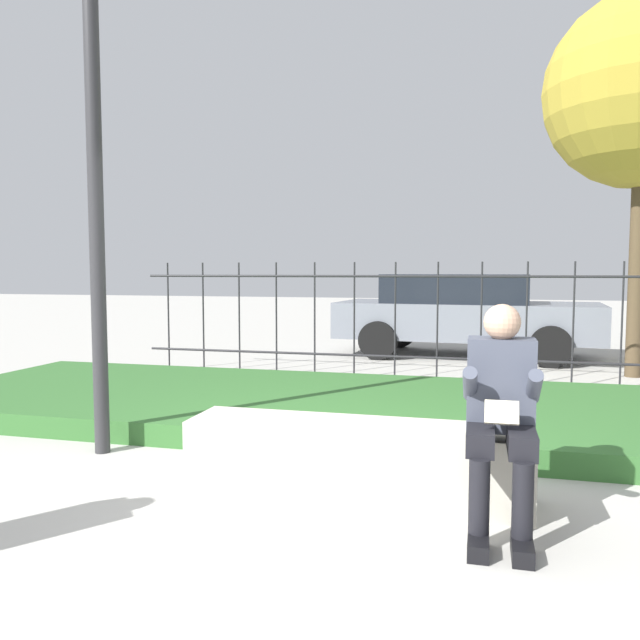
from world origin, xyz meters
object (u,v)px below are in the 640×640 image
Objects in this scene: street_lamp at (94,140)px; stone_bench at (355,464)px; car_parked_center at (464,313)px; person_seated_reader at (501,407)px.

stone_bench is at bearing -12.04° from street_lamp.
stone_bench is 7.17m from car_parked_center.
street_lamp is (-2.20, 0.47, 2.29)m from stone_bench.
street_lamp reaches higher than stone_bench.
stone_bench is at bearing 161.92° from person_seated_reader.
stone_bench is 0.54× the size of street_lamp.
car_parked_center is (-0.40, 7.42, 0.05)m from person_seated_reader.
street_lamp is at bearing -107.72° from car_parked_center.
car_parked_center is 7.39m from street_lamp.
car_parked_center is 1.10× the size of street_lamp.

